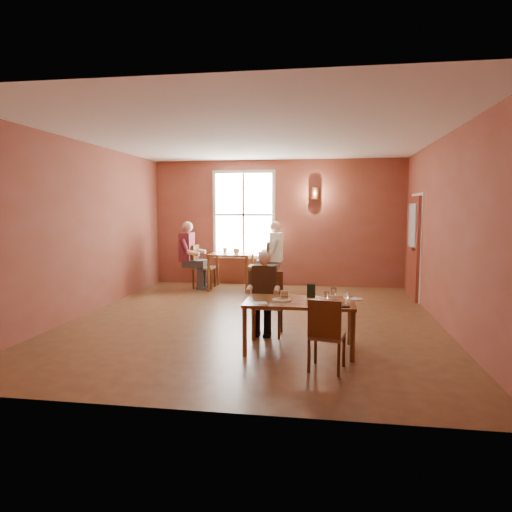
# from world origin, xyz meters

# --- Properties ---
(ground) EXTENTS (6.00, 7.00, 0.01)m
(ground) POSITION_xyz_m (0.00, 0.00, 0.00)
(ground) COLOR brown
(ground) RESTS_ON ground
(wall_back) EXTENTS (6.00, 0.04, 3.00)m
(wall_back) POSITION_xyz_m (0.00, 3.50, 1.50)
(wall_back) COLOR brown
(wall_back) RESTS_ON ground
(wall_front) EXTENTS (6.00, 0.04, 3.00)m
(wall_front) POSITION_xyz_m (0.00, -3.50, 1.50)
(wall_front) COLOR brown
(wall_front) RESTS_ON ground
(wall_left) EXTENTS (0.04, 7.00, 3.00)m
(wall_left) POSITION_xyz_m (-3.00, 0.00, 1.50)
(wall_left) COLOR brown
(wall_left) RESTS_ON ground
(wall_right) EXTENTS (0.04, 7.00, 3.00)m
(wall_right) POSITION_xyz_m (3.00, 0.00, 1.50)
(wall_right) COLOR brown
(wall_right) RESTS_ON ground
(ceiling) EXTENTS (6.00, 7.00, 0.04)m
(ceiling) POSITION_xyz_m (0.00, 0.00, 3.00)
(ceiling) COLOR white
(ceiling) RESTS_ON wall_back
(window) EXTENTS (1.36, 0.10, 1.96)m
(window) POSITION_xyz_m (-0.80, 3.45, 1.70)
(window) COLOR white
(window) RESTS_ON wall_back
(door) EXTENTS (0.12, 1.04, 2.10)m
(door) POSITION_xyz_m (2.94, 2.30, 1.05)
(door) COLOR maroon
(door) RESTS_ON ground
(wall_sconce) EXTENTS (0.16, 0.16, 0.28)m
(wall_sconce) POSITION_xyz_m (0.90, 3.40, 2.20)
(wall_sconce) COLOR brown
(wall_sconce) RESTS_ON wall_back
(main_table) EXTENTS (1.41, 0.79, 0.66)m
(main_table) POSITION_xyz_m (0.84, -1.55, 0.33)
(main_table) COLOR brown
(main_table) RESTS_ON ground
(chair_diner_main) EXTENTS (0.41, 0.41, 0.92)m
(chair_diner_main) POSITION_xyz_m (0.34, -0.90, 0.46)
(chair_diner_main) COLOR #4F2E1B
(chair_diner_main) RESTS_ON ground
(diner_main) EXTENTS (0.47, 0.47, 1.17)m
(diner_main) POSITION_xyz_m (0.34, -0.93, 0.58)
(diner_main) COLOR black
(diner_main) RESTS_ON ground
(chair_empty) EXTENTS (0.44, 0.44, 0.85)m
(chair_empty) POSITION_xyz_m (1.20, -2.23, 0.42)
(chair_empty) COLOR #53301B
(chair_empty) RESTS_ON ground
(plate_food) EXTENTS (0.30, 0.30, 0.03)m
(plate_food) POSITION_xyz_m (0.61, -1.57, 0.68)
(plate_food) COLOR white
(plate_food) RESTS_ON main_table
(sandwich) EXTENTS (0.11, 0.10, 0.10)m
(sandwich) POSITION_xyz_m (0.63, -1.49, 0.71)
(sandwich) COLOR tan
(sandwich) RESTS_ON main_table
(goblet_a) EXTENTS (0.09, 0.09, 0.17)m
(goblet_a) POSITION_xyz_m (1.28, -1.43, 0.75)
(goblet_a) COLOR white
(goblet_a) RESTS_ON main_table
(goblet_b) EXTENTS (0.09, 0.09, 0.16)m
(goblet_b) POSITION_xyz_m (1.43, -1.67, 0.74)
(goblet_b) COLOR white
(goblet_b) RESTS_ON main_table
(goblet_c) EXTENTS (0.08, 0.08, 0.17)m
(goblet_c) POSITION_xyz_m (1.19, -1.71, 0.74)
(goblet_c) COLOR silver
(goblet_c) RESTS_ON main_table
(menu_stand) EXTENTS (0.11, 0.06, 0.18)m
(menu_stand) POSITION_xyz_m (0.98, -1.29, 0.75)
(menu_stand) COLOR black
(menu_stand) RESTS_ON main_table
(knife) EXTENTS (0.18, 0.04, 0.00)m
(knife) POSITION_xyz_m (0.82, -1.76, 0.66)
(knife) COLOR silver
(knife) RESTS_ON main_table
(napkin) EXTENTS (0.20, 0.20, 0.01)m
(napkin) POSITION_xyz_m (0.36, -1.78, 0.66)
(napkin) COLOR white
(napkin) RESTS_ON main_table
(side_plate) EXTENTS (0.18, 0.18, 0.01)m
(side_plate) POSITION_xyz_m (1.57, -1.36, 0.67)
(side_plate) COLOR white
(side_plate) RESTS_ON main_table
(sunglasses) EXTENTS (0.13, 0.06, 0.02)m
(sunglasses) POSITION_xyz_m (1.41, -1.86, 0.67)
(sunglasses) COLOR black
(sunglasses) RESTS_ON main_table
(second_table) EXTENTS (0.94, 0.94, 0.83)m
(second_table) POSITION_xyz_m (-0.98, 2.83, 0.41)
(second_table) COLOR brown
(second_table) RESTS_ON ground
(chair_diner_white) EXTENTS (0.49, 0.49, 1.10)m
(chair_diner_white) POSITION_xyz_m (-0.33, 2.83, 0.55)
(chair_diner_white) COLOR #543017
(chair_diner_white) RESTS_ON ground
(diner_white) EXTENTS (0.61, 0.61, 1.51)m
(diner_white) POSITION_xyz_m (-0.30, 2.83, 0.76)
(diner_white) COLOR silver
(diner_white) RESTS_ON ground
(chair_diner_maroon) EXTENTS (0.44, 0.44, 1.01)m
(chair_diner_maroon) POSITION_xyz_m (-1.63, 2.83, 0.50)
(chair_diner_maroon) COLOR brown
(chair_diner_maroon) RESTS_ON ground
(diner_maroon) EXTENTS (0.60, 0.60, 1.50)m
(diner_maroon) POSITION_xyz_m (-1.66, 2.83, 0.75)
(diner_maroon) COLOR maroon
(diner_maroon) RESTS_ON ground
(cup_a) EXTENTS (0.15, 0.15, 0.11)m
(cup_a) POSITION_xyz_m (-0.84, 2.75, 0.88)
(cup_a) COLOR silver
(cup_a) RESTS_ON second_table
(cup_b) EXTENTS (0.13, 0.13, 0.10)m
(cup_b) POSITION_xyz_m (-1.16, 2.99, 0.88)
(cup_b) COLOR silver
(cup_b) RESTS_ON second_table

